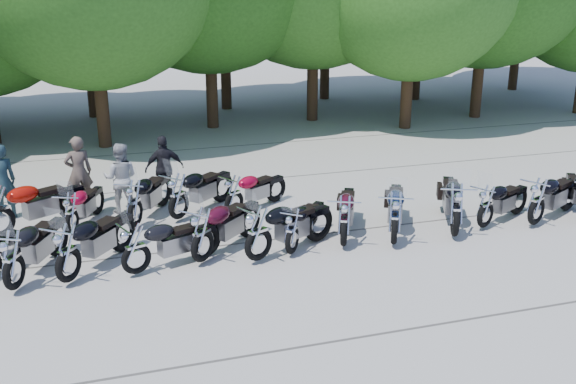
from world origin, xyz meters
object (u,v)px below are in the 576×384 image
object	(u,v)px
motorcycle_11	(537,200)
rider_1	(121,178)
motorcycle_2	(67,252)
motorcycle_15	(134,202)
motorcycle_1	(12,259)
motorcycle_14	(71,212)
motorcycle_5	(258,232)
motorcycle_6	(292,230)
motorcycle_3	(135,247)
motorcycle_16	(178,195)
motorcycle_10	(486,205)
rider_2	(164,168)
rider_3	(79,172)
motorcycle_7	(344,219)
motorcycle_17	(234,194)
motorcycle_4	(202,233)
rider_0	(2,182)
motorcycle_9	(456,208)
motorcycle_8	(395,217)

from	to	relation	value
motorcycle_11	rider_1	xyz separation A→B (m)	(-9.23, 3.95, 0.21)
motorcycle_2	motorcycle_15	world-z (taller)	motorcycle_2
motorcycle_1	motorcycle_14	bearing A→B (deg)	-86.49
motorcycle_5	motorcycle_6	world-z (taller)	motorcycle_5
motorcycle_3	motorcycle_16	world-z (taller)	motorcycle_16
motorcycle_10	rider_2	distance (m)	8.11
motorcycle_1	rider_3	size ratio (longest dim) A/B	1.31
motorcycle_2	motorcycle_7	distance (m)	5.72
rider_1	motorcycle_3	bearing A→B (deg)	105.38
motorcycle_1	motorcycle_6	size ratio (longest dim) A/B	1.16
motorcycle_10	motorcycle_14	bearing A→B (deg)	48.57
rider_1	motorcycle_6	bearing A→B (deg)	145.37
motorcycle_17	rider_1	world-z (taller)	rider_1
rider_2	rider_3	bearing A→B (deg)	-8.50
motorcycle_1	motorcycle_7	xyz separation A→B (m)	(6.70, 0.15, -0.02)
motorcycle_4	motorcycle_6	distance (m)	1.90
motorcycle_1	motorcycle_10	distance (m)	10.25
motorcycle_10	rider_2	size ratio (longest dim) A/B	1.23
motorcycle_5	motorcycle_11	bearing A→B (deg)	-115.55
motorcycle_16	motorcycle_17	world-z (taller)	motorcycle_16
rider_0	rider_3	distance (m)	1.81
motorcycle_14	motorcycle_5	bearing A→B (deg)	167.60
motorcycle_9	motorcycle_10	bearing A→B (deg)	-139.19
motorcycle_4	rider_2	bearing A→B (deg)	-40.49
rider_0	motorcycle_7	bearing A→B (deg)	128.55
motorcycle_3	motorcycle_5	world-z (taller)	motorcycle_5
motorcycle_11	motorcycle_14	size ratio (longest dim) A/B	1.16
rider_1	rider_3	size ratio (longest dim) A/B	0.95
motorcycle_10	motorcycle_17	distance (m)	5.99
motorcycle_6	rider_0	size ratio (longest dim) A/B	1.12
motorcycle_6	rider_0	bearing A→B (deg)	4.57
motorcycle_10	rider_1	xyz separation A→B (m)	(-8.00, 3.74, 0.28)
motorcycle_14	motorcycle_9	bearing A→B (deg)	-174.25
rider_3	rider_1	bearing A→B (deg)	134.80
motorcycle_6	motorcycle_17	distance (m)	2.78
motorcycle_17	motorcycle_8	bearing A→B (deg)	-165.37
motorcycle_2	motorcycle_5	size ratio (longest dim) A/B	1.00
motorcycle_1	motorcycle_10	bearing A→B (deg)	-153.75
rider_3	motorcycle_4	bearing A→B (deg)	107.85
motorcycle_1	motorcycle_6	world-z (taller)	motorcycle_1
motorcycle_8	rider_0	xyz separation A→B (m)	(-8.30, 4.38, 0.24)
motorcycle_7	motorcycle_10	distance (m)	3.55
motorcycle_1	rider_3	distance (m)	4.81
motorcycle_1	motorcycle_8	distance (m)	7.78
motorcycle_11	motorcycle_10	bearing A→B (deg)	53.48
motorcycle_7	motorcycle_14	world-z (taller)	motorcycle_7
motorcycle_5	motorcycle_14	bearing A→B (deg)	27.63
motorcycle_1	motorcycle_11	distance (m)	11.48
motorcycle_9	motorcycle_16	distance (m)	6.48
rider_0	motorcycle_8	bearing A→B (deg)	130.61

